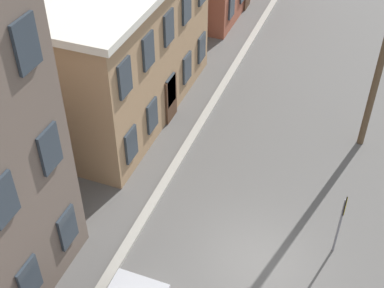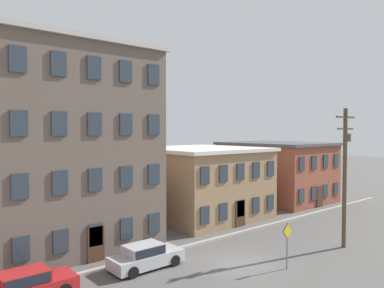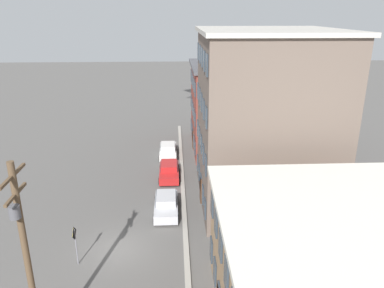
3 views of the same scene
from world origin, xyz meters
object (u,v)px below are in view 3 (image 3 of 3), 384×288
(car_white, at_px, (168,150))
(utility_pole, at_px, (26,255))
(car_silver, at_px, (166,204))
(caution_sign, at_px, (75,240))
(car_red, at_px, (169,170))

(car_white, height_order, utility_pole, utility_pole)
(car_white, xyz_separation_m, car_silver, (12.25, 0.01, 0.00))
(car_white, relative_size, car_silver, 1.00)
(car_white, bearing_deg, utility_pole, -12.59)
(caution_sign, bearing_deg, car_red, 156.33)
(caution_sign, height_order, utility_pole, utility_pole)
(car_red, distance_m, car_silver, 6.62)
(caution_sign, bearing_deg, utility_pole, -0.98)
(car_white, distance_m, utility_pole, 25.98)
(car_white, xyz_separation_m, caution_sign, (18.49, -5.46, 1.04))
(car_white, relative_size, caution_sign, 1.63)
(car_red, xyz_separation_m, utility_pole, (19.31, -5.75, 4.64))
(caution_sign, bearing_deg, car_silver, 138.78)
(car_silver, distance_m, utility_pole, 14.62)
(caution_sign, distance_m, utility_pole, 7.39)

